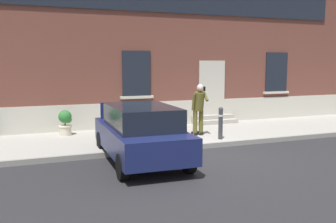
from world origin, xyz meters
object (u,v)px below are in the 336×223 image
object	(u,v)px
bollard_far_left	(120,128)
bollard_near_person	(221,122)
planter_cream	(65,122)
planter_olive	(135,118)
hatchback_car_navy	(140,132)
person_on_phone	(199,106)

from	to	relation	value
bollard_far_left	bollard_near_person	bearing A→B (deg)	0.00
planter_cream	planter_olive	world-z (taller)	same
planter_cream	hatchback_car_navy	bearing A→B (deg)	-67.70
hatchback_car_navy	planter_olive	distance (m)	3.85
bollard_far_left	planter_cream	xyz separation A→B (m)	(-1.28, 2.50, -0.11)
person_on_phone	hatchback_car_navy	bearing A→B (deg)	-144.13
hatchback_car_navy	planter_olive	bearing A→B (deg)	75.65
hatchback_car_navy	bollard_near_person	bearing A→B (deg)	21.42
bollard_far_left	planter_olive	size ratio (longest dim) A/B	1.22
bollard_near_person	planter_olive	distance (m)	3.29
bollard_near_person	person_on_phone	bearing A→B (deg)	114.39
hatchback_car_navy	bollard_far_left	world-z (taller)	hatchback_car_navy
bollard_near_person	planter_olive	size ratio (longest dim) A/B	1.22
person_on_phone	planter_olive	world-z (taller)	person_on_phone
hatchback_car_navy	person_on_phone	xyz separation A→B (m)	(2.68, 2.03, 0.36)
hatchback_car_navy	planter_olive	world-z (taller)	hatchback_car_navy
bollard_near_person	person_on_phone	world-z (taller)	person_on_phone
person_on_phone	bollard_near_person	bearing A→B (deg)	-66.86
bollard_far_left	person_on_phone	bearing A→B (deg)	15.89
person_on_phone	planter_olive	distance (m)	2.48
person_on_phone	planter_olive	size ratio (longest dim) A/B	2.03
person_on_phone	planter_cream	world-z (taller)	person_on_phone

